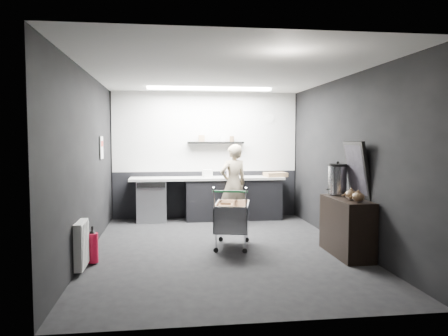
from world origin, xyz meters
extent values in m
plane|color=black|center=(0.00, 0.00, 0.00)|extent=(5.50, 5.50, 0.00)
plane|color=silver|center=(0.00, 0.00, 2.70)|extent=(5.50, 5.50, 0.00)
plane|color=black|center=(0.00, 2.75, 1.35)|extent=(5.50, 0.00, 5.50)
plane|color=black|center=(0.00, -2.75, 1.35)|extent=(5.50, 0.00, 5.50)
plane|color=black|center=(-2.00, 0.00, 1.35)|extent=(0.00, 5.50, 5.50)
plane|color=black|center=(2.00, 0.00, 1.35)|extent=(0.00, 5.50, 5.50)
cube|color=silver|center=(0.00, 2.73, 1.85)|extent=(3.95, 0.02, 1.70)
cube|color=black|center=(0.00, 2.73, 0.50)|extent=(3.95, 0.02, 1.00)
cube|color=black|center=(0.20, 2.62, 1.62)|extent=(1.20, 0.22, 0.04)
cylinder|color=white|center=(1.40, 2.72, 2.15)|extent=(0.20, 0.03, 0.20)
cube|color=silver|center=(-1.98, 1.30, 1.55)|extent=(0.02, 0.30, 0.40)
cube|color=red|center=(-1.98, 1.30, 1.62)|extent=(0.02, 0.22, 0.10)
cube|color=white|center=(-1.94, -0.90, 0.35)|extent=(0.10, 0.50, 0.60)
cube|color=white|center=(0.00, 1.85, 2.67)|extent=(2.40, 0.20, 0.04)
cube|color=black|center=(0.55, 2.42, 0.42)|extent=(2.00, 0.56, 0.85)
cube|color=beige|center=(0.00, 2.42, 0.88)|extent=(3.20, 0.60, 0.05)
cube|color=#9EA0A5|center=(-1.15, 2.42, 0.42)|extent=(0.60, 0.58, 0.85)
cube|color=black|center=(-1.15, 2.12, 0.78)|extent=(0.56, 0.02, 0.10)
imported|color=beige|center=(0.49, 1.97, 0.80)|extent=(0.67, 0.55, 1.59)
cube|color=silver|center=(0.18, 0.09, 0.29)|extent=(0.68, 0.89, 0.02)
cube|color=silver|center=(-0.07, 0.09, 0.49)|extent=(0.20, 0.78, 0.42)
cube|color=silver|center=(0.43, 0.09, 0.49)|extent=(0.20, 0.78, 0.42)
cube|color=silver|center=(0.18, -0.30, 0.49)|extent=(0.51, 0.14, 0.42)
cube|color=silver|center=(0.18, 0.48, 0.49)|extent=(0.51, 0.14, 0.42)
cylinder|color=silver|center=(-0.04, -0.27, 0.16)|extent=(0.02, 0.02, 0.28)
cylinder|color=silver|center=(0.40, -0.27, 0.16)|extent=(0.02, 0.02, 0.28)
cylinder|color=silver|center=(-0.04, 0.45, 0.16)|extent=(0.02, 0.02, 0.28)
cylinder|color=silver|center=(0.40, 0.45, 0.16)|extent=(0.02, 0.02, 0.28)
cylinder|color=green|center=(0.18, -0.36, 0.94)|extent=(0.51, 0.15, 0.03)
cube|color=brown|center=(0.07, 0.18, 0.48)|extent=(0.28, 0.32, 0.36)
cube|color=brown|center=(0.31, -0.02, 0.46)|extent=(0.26, 0.30, 0.32)
cylinder|color=black|center=(-0.04, -0.27, 0.04)|extent=(0.08, 0.05, 0.07)
cylinder|color=black|center=(-0.04, 0.45, 0.04)|extent=(0.08, 0.05, 0.07)
cylinder|color=black|center=(0.40, -0.27, 0.04)|extent=(0.08, 0.05, 0.07)
cylinder|color=black|center=(0.40, 0.45, 0.04)|extent=(0.08, 0.05, 0.07)
cube|color=black|center=(1.77, -0.60, 0.42)|extent=(0.42, 1.12, 0.84)
cylinder|color=silver|center=(1.77, -0.23, 1.07)|extent=(0.28, 0.28, 0.43)
cylinder|color=black|center=(1.77, -0.23, 1.31)|extent=(0.28, 0.28, 0.04)
sphere|color=black|center=(1.77, -0.23, 1.34)|extent=(0.05, 0.05, 0.05)
ellipsoid|color=brown|center=(1.77, -0.74, 0.91)|extent=(0.17, 0.17, 0.13)
ellipsoid|color=brown|center=(1.77, -0.97, 0.91)|extent=(0.17, 0.17, 0.13)
cube|color=black|center=(1.94, -0.55, 1.26)|extent=(0.19, 0.65, 0.83)
cube|color=black|center=(1.92, -0.55, 1.26)|extent=(0.14, 0.56, 0.72)
cylinder|color=#B40C28|center=(-1.85, -0.60, 0.23)|extent=(0.15, 0.15, 0.40)
cone|color=black|center=(-1.85, -0.60, 0.45)|extent=(0.10, 0.10, 0.06)
cylinder|color=black|center=(-1.85, -0.60, 0.49)|extent=(0.03, 0.03, 0.06)
cube|color=#9B7952|center=(1.45, 2.37, 0.94)|extent=(0.48, 0.39, 0.09)
cylinder|color=silver|center=(0.51, 2.42, 1.00)|extent=(0.20, 0.20, 0.20)
cube|color=white|center=(0.00, 2.37, 0.98)|extent=(0.21, 0.18, 0.17)
camera|label=1|loc=(-0.84, -6.63, 1.73)|focal=35.00mm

